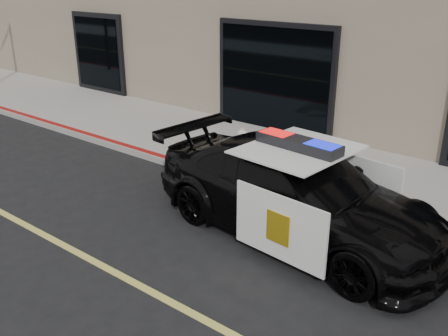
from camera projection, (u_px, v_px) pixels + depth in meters
The scene contains 4 objects.
ground at pixel (79, 253), 7.65m from camera, with size 120.00×120.00×0.00m, color black.
sidewalk_n at pixel (268, 156), 11.46m from camera, with size 60.00×3.50×0.15m, color gray.
police_car at pixel (296, 193), 7.95m from camera, with size 3.02×5.45×1.66m.
fire_hydrant at pixel (242, 148), 10.61m from camera, with size 0.36×0.50×0.80m.
Camera 1 is at (5.86, -3.82, 4.05)m, focal length 40.00 mm.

